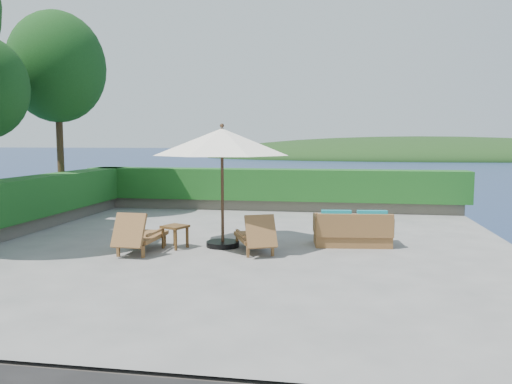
% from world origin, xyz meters
% --- Properties ---
extents(ground, '(12.00, 12.00, 0.00)m').
position_xyz_m(ground, '(0.00, 0.00, 0.00)').
color(ground, gray).
rests_on(ground, ground).
extents(foundation, '(12.00, 12.00, 3.00)m').
position_xyz_m(foundation, '(0.00, 0.00, -1.55)').
color(foundation, '#554C43').
rests_on(foundation, ocean).
extents(ocean, '(600.00, 600.00, 0.00)m').
position_xyz_m(ocean, '(0.00, 0.00, -3.00)').
color(ocean, '#192A4E').
rests_on(ocean, ground).
extents(offshore_island, '(126.00, 57.60, 12.60)m').
position_xyz_m(offshore_island, '(25.00, 140.00, -3.00)').
color(offshore_island, black).
rests_on(offshore_island, ocean).
extents(planter_wall_far, '(12.00, 0.60, 0.36)m').
position_xyz_m(planter_wall_far, '(0.00, 5.60, 0.18)').
color(planter_wall_far, '#6A6454').
rests_on(planter_wall_far, ground).
extents(planter_wall_left, '(0.60, 12.00, 0.36)m').
position_xyz_m(planter_wall_left, '(-5.60, 0.00, 0.18)').
color(planter_wall_left, '#6A6454').
rests_on(planter_wall_left, ground).
extents(hedge_far, '(12.40, 0.90, 1.00)m').
position_xyz_m(hedge_far, '(0.00, 5.60, 0.85)').
color(hedge_far, '#164F19').
rests_on(hedge_far, planter_wall_far).
extents(hedge_left, '(0.90, 12.40, 1.00)m').
position_xyz_m(hedge_left, '(-5.60, 0.00, 0.85)').
color(hedge_left, '#164F19').
rests_on(hedge_left, planter_wall_left).
extents(tree_far, '(2.80, 2.80, 6.03)m').
position_xyz_m(tree_far, '(-6.00, 3.20, 4.40)').
color(tree_far, '#46301A').
rests_on(tree_far, ground).
extents(patio_umbrella, '(3.52, 3.52, 2.65)m').
position_xyz_m(patio_umbrella, '(-0.27, -0.16, 2.24)').
color(patio_umbrella, black).
rests_on(patio_umbrella, ground).
extents(lounge_left, '(0.72, 1.53, 0.87)m').
position_xyz_m(lounge_left, '(-1.82, -1.00, 0.37)').
color(lounge_left, brown).
rests_on(lounge_left, ground).
extents(lounge_right, '(1.11, 1.56, 0.83)m').
position_xyz_m(lounge_right, '(0.52, -0.61, 0.35)').
color(lounge_right, brown).
rests_on(lounge_right, ground).
extents(side_table, '(0.61, 0.61, 0.49)m').
position_xyz_m(side_table, '(-1.24, -0.47, 0.40)').
color(side_table, brown).
rests_on(side_table, ground).
extents(wicker_loveseat, '(1.74, 1.03, 0.81)m').
position_xyz_m(wicker_loveseat, '(2.50, 0.40, 0.32)').
color(wicker_loveseat, brown).
rests_on(wicker_loveseat, ground).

